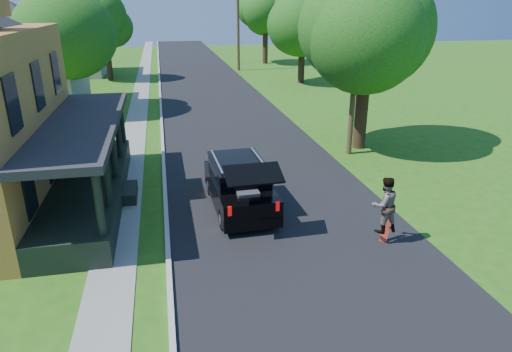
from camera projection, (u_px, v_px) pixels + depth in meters
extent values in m
plane|color=#246313|center=(314.00, 266.00, 13.01)|extent=(140.00, 140.00, 0.00)
cube|color=black|center=(221.00, 111.00, 31.29)|extent=(8.00, 120.00, 0.02)
cube|color=#AFB0AA|center=(161.00, 114.00, 30.53)|extent=(0.15, 120.00, 0.12)
cube|color=gray|center=(137.00, 115.00, 30.24)|extent=(1.30, 120.00, 0.03)
cube|color=gray|center=(14.00, 207.00, 16.70)|extent=(6.50, 1.20, 0.03)
cube|color=black|center=(90.00, 190.00, 17.05)|extent=(2.40, 10.00, 0.90)
cube|color=black|center=(80.00, 124.00, 16.14)|extent=(2.60, 10.30, 0.25)
cube|color=#9C998A|center=(19.00, 72.00, 31.51)|extent=(8.00, 8.00, 5.00)
cube|color=#9C998A|center=(62.00, 49.00, 46.14)|extent=(8.00, 8.00, 5.00)
pyramid|color=black|center=(55.00, 0.00, 44.45)|extent=(12.78, 12.78, 2.20)
cube|color=black|center=(239.00, 191.00, 16.44)|extent=(2.07, 4.64, 0.89)
cube|color=black|center=(238.00, 171.00, 16.33)|extent=(1.86, 2.90, 0.57)
cube|color=black|center=(238.00, 162.00, 16.22)|extent=(1.90, 2.99, 0.08)
cube|color=black|center=(254.00, 174.00, 13.89)|extent=(1.80, 1.01, 0.40)
cube|color=#36363C|center=(248.00, 198.00, 15.08)|extent=(0.75, 0.65, 0.47)
cube|color=silver|center=(217.00, 162.00, 16.01)|extent=(0.14, 2.52, 0.06)
cube|color=silver|center=(259.00, 158.00, 16.35)|extent=(0.14, 2.52, 0.06)
cube|color=#990505|center=(230.00, 211.00, 14.10)|extent=(0.13, 0.07, 0.31)
cube|color=#990505|center=(277.00, 206.00, 14.44)|extent=(0.13, 0.07, 0.31)
cylinder|color=black|center=(211.00, 185.00, 17.75)|extent=(0.27, 0.72, 0.71)
cylinder|color=black|center=(253.00, 182.00, 18.11)|extent=(0.27, 0.72, 0.71)
cylinder|color=black|center=(224.00, 219.00, 15.00)|extent=(0.27, 0.72, 0.71)
cylinder|color=black|center=(273.00, 214.00, 15.37)|extent=(0.27, 0.72, 0.71)
imported|color=black|center=(385.00, 205.00, 13.84)|extent=(0.95, 0.78, 1.79)
cube|color=red|center=(386.00, 229.00, 14.25)|extent=(0.48, 0.31, 0.86)
cylinder|color=black|center=(64.00, 85.00, 30.56)|extent=(0.70, 0.70, 3.62)
sphere|color=#3A7C21|center=(55.00, 27.00, 29.23)|extent=(6.47, 6.47, 5.72)
sphere|color=#3A7C21|center=(58.00, 6.00, 28.48)|extent=(5.60, 5.60, 4.96)
sphere|color=#3A7C21|center=(47.00, 16.00, 29.38)|extent=(5.75, 5.75, 5.08)
cylinder|color=black|center=(109.00, 62.00, 43.21)|extent=(0.69, 0.69, 3.41)
sphere|color=#3A7C21|center=(105.00, 24.00, 42.01)|extent=(6.46, 6.46, 5.00)
sphere|color=#3A7C21|center=(106.00, 12.00, 41.29)|extent=(5.60, 5.60, 4.33)
sphere|color=#3A7C21|center=(101.00, 18.00, 42.23)|extent=(5.74, 5.74, 4.44)
cylinder|color=black|center=(361.00, 115.00, 22.99)|extent=(0.79, 0.79, 3.41)
sphere|color=#3A7C21|center=(368.00, 38.00, 21.66)|extent=(7.51, 7.51, 6.03)
sphere|color=#3A7C21|center=(383.00, 8.00, 21.10)|extent=(6.51, 6.51, 5.22)
sphere|color=#3A7C21|center=(353.00, 23.00, 21.54)|extent=(6.67, 6.67, 5.36)
cylinder|color=black|center=(301.00, 62.00, 41.65)|extent=(0.74, 0.74, 3.65)
sphere|color=#3A7C21|center=(303.00, 21.00, 40.34)|extent=(6.88, 6.88, 5.43)
sphere|color=#3A7C21|center=(308.00, 6.00, 39.57)|extent=(5.96, 5.96, 4.70)
sphere|color=#3A7C21|center=(297.00, 13.00, 40.57)|extent=(6.12, 6.12, 4.82)
cylinder|color=black|center=(265.00, 47.00, 54.70)|extent=(0.78, 0.78, 3.77)
sphere|color=#3A7C21|center=(265.00, 16.00, 53.43)|extent=(6.29, 6.29, 4.95)
sphere|color=#3A7C21|center=(270.00, 6.00, 52.98)|extent=(5.45, 5.45, 4.29)
sphere|color=#3A7C21|center=(260.00, 11.00, 53.33)|extent=(5.59, 5.59, 4.40)
cylinder|color=#432B1F|center=(356.00, 56.00, 20.91)|extent=(0.31, 0.31, 9.39)
cylinder|color=#432B1F|center=(238.00, 22.00, 48.07)|extent=(0.34, 0.34, 9.99)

